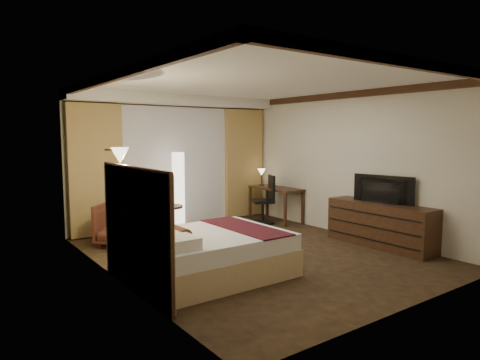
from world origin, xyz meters
TOP-DOWN VIEW (x-y plane):
  - floor at (0.00, 0.00)m, footprint 4.50×5.50m
  - ceiling at (0.00, 0.00)m, footprint 4.50×5.50m
  - back_wall at (0.00, 2.75)m, footprint 4.50×0.02m
  - left_wall at (-2.25, 0.00)m, footprint 0.02×5.50m
  - right_wall at (2.25, 0.00)m, footprint 0.02×5.50m
  - crown_molding at (0.00, 0.00)m, footprint 4.50×5.50m
  - soffit at (0.00, 2.50)m, footprint 4.50×0.50m
  - curtain_sheer at (0.00, 2.67)m, footprint 2.48×0.04m
  - curtain_left_drape at (-1.70, 2.61)m, footprint 1.00×0.14m
  - curtain_right_drape at (1.70, 2.61)m, footprint 1.00×0.14m
  - wall_sconce at (-2.09, 0.27)m, footprint 0.24×0.24m
  - bed at (-1.18, -0.51)m, footprint 2.01×1.57m
  - headboard at (-2.20, -0.51)m, footprint 0.12×1.87m
  - armchair at (-1.52, 1.70)m, footprint 1.09×1.09m
  - side_table at (-0.62, 1.83)m, footprint 0.53×0.53m
  - floor_lamp at (-0.19, 2.24)m, footprint 0.33×0.33m
  - desk at (1.95, 1.76)m, footprint 0.55×1.30m
  - desk_lamp at (1.95, 2.26)m, footprint 0.18×0.18m
  - office_chair at (1.55, 1.71)m, footprint 0.67×0.67m
  - dresser at (2.00, -0.93)m, footprint 0.50×1.92m
  - television at (1.97, -0.93)m, footprint 0.80×1.16m

SIDE VIEW (x-z plane):
  - floor at x=0.00m, z-range -0.01..0.01m
  - side_table at x=-0.62m, z-range 0.00..0.58m
  - bed at x=-1.18m, z-range 0.00..0.59m
  - dresser at x=2.00m, z-range 0.00..0.74m
  - desk at x=1.95m, z-range 0.00..0.75m
  - armchair at x=-1.52m, z-range 0.00..0.82m
  - office_chair at x=1.55m, z-range 0.00..1.05m
  - headboard at x=-2.20m, z-range 0.00..1.50m
  - floor_lamp at x=-0.19m, z-range 0.00..1.57m
  - desk_lamp at x=1.95m, z-range 0.75..1.09m
  - television at x=1.97m, z-range 0.98..1.12m
  - curtain_sheer at x=0.00m, z-range 0.02..2.48m
  - curtain_left_drape at x=-1.70m, z-range 0.02..2.48m
  - curtain_right_drape at x=1.70m, z-range 0.02..2.48m
  - back_wall at x=0.00m, z-range 0.00..2.70m
  - left_wall at x=-2.25m, z-range 0.00..2.70m
  - right_wall at x=2.25m, z-range 0.00..2.70m
  - wall_sconce at x=-2.09m, z-range 1.50..1.74m
  - soffit at x=0.00m, z-range 2.50..2.70m
  - crown_molding at x=0.00m, z-range 2.58..2.70m
  - ceiling at x=0.00m, z-range 2.70..2.71m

